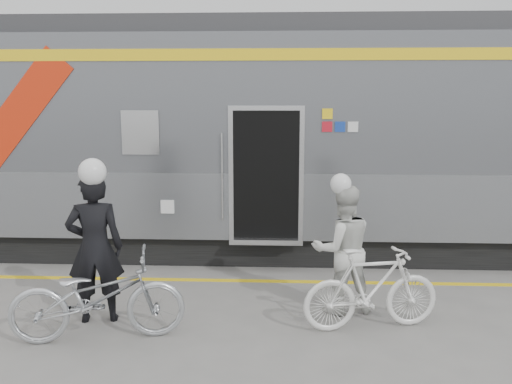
# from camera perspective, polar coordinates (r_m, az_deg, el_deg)

# --- Properties ---
(ground) EXTENTS (90.00, 90.00, 0.00)m
(ground) POSITION_cam_1_polar(r_m,az_deg,el_deg) (6.54, -5.33, -15.54)
(ground) COLOR slate
(ground) RESTS_ON ground
(train) EXTENTS (24.00, 3.17, 4.10)m
(train) POSITION_cam_1_polar(r_m,az_deg,el_deg) (10.35, -10.96, 5.64)
(train) COLOR black
(train) RESTS_ON ground
(safety_strip) EXTENTS (24.00, 0.12, 0.01)m
(safety_strip) POSITION_cam_1_polar(r_m,az_deg,el_deg) (8.52, -3.31, -9.27)
(safety_strip) COLOR yellow
(safety_strip) RESTS_ON ground
(man) EXTENTS (0.78, 0.59, 1.91)m
(man) POSITION_cam_1_polar(r_m,az_deg,el_deg) (7.09, -16.59, -5.65)
(man) COLOR black
(man) RESTS_ON ground
(bicycle_left) EXTENTS (2.10, 1.10, 1.05)m
(bicycle_left) POSITION_cam_1_polar(r_m,az_deg,el_deg) (6.66, -16.32, -10.54)
(bicycle_left) COLOR #B6B9BE
(bicycle_left) RESTS_ON ground
(woman) EXTENTS (0.94, 0.80, 1.70)m
(woman) POSITION_cam_1_polar(r_m,az_deg,el_deg) (7.20, 9.09, -5.98)
(woman) COLOR silver
(woman) RESTS_ON ground
(bicycle_right) EXTENTS (1.77, 0.84, 1.03)m
(bicycle_right) POSITION_cam_1_polar(r_m,az_deg,el_deg) (6.83, 12.06, -9.93)
(bicycle_right) COLOR white
(bicycle_right) RESTS_ON ground
(helmet_man) EXTENTS (0.33, 0.33, 0.33)m
(helmet_man) POSITION_cam_1_polar(r_m,az_deg,el_deg) (6.88, -17.06, 3.37)
(helmet_man) COLOR white
(helmet_man) RESTS_ON man
(helmet_woman) EXTENTS (0.27, 0.27, 0.27)m
(helmet_woman) POSITION_cam_1_polar(r_m,az_deg,el_deg) (6.99, 9.31, 1.79)
(helmet_woman) COLOR white
(helmet_woman) RESTS_ON woman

